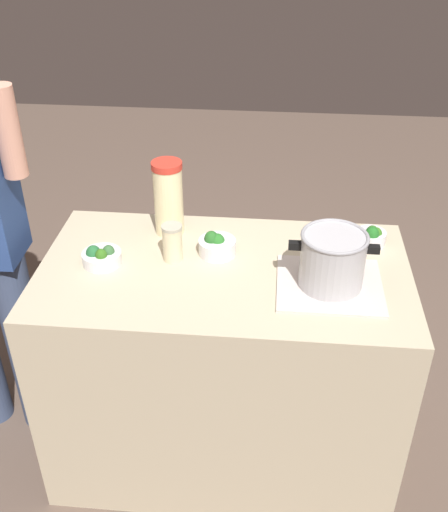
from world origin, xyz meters
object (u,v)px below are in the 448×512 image
object	(u,v)px
lemonade_pitcher	(168,198)
broccoli_bowl_front	(217,245)
mason_jar	(173,243)
broccoli_bowl_back	(372,236)
cooking_pot	(332,259)
broccoli_bowl_center	(101,257)

from	to	relation	value
lemonade_pitcher	broccoli_bowl_front	distance (m)	0.25
mason_jar	broccoli_bowl_front	distance (m)	0.16
broccoli_bowl_front	broccoli_bowl_back	size ratio (longest dim) A/B	1.22
broccoli_bowl_front	broccoli_bowl_back	world-z (taller)	broccoli_bowl_front
mason_jar	broccoli_bowl_back	bearing A→B (deg)	-166.78
cooking_pot	broccoli_bowl_front	size ratio (longest dim) A/B	2.15
broccoli_bowl_center	broccoli_bowl_back	distance (m)	0.94
cooking_pot	lemonade_pitcher	xyz separation A→B (m)	(0.57, -0.29, 0.04)
mason_jar	lemonade_pitcher	bearing A→B (deg)	-77.11
broccoli_bowl_front	mason_jar	bearing A→B (deg)	18.50
broccoli_bowl_front	broccoli_bowl_back	distance (m)	0.55
broccoli_bowl_center	cooking_pot	bearing A→B (deg)	175.56
cooking_pot	lemonade_pitcher	bearing A→B (deg)	-27.04
mason_jar	broccoli_bowl_back	world-z (taller)	mason_jar
lemonade_pitcher	mason_jar	world-z (taller)	lemonade_pitcher
broccoli_bowl_front	lemonade_pitcher	bearing A→B (deg)	-35.54
mason_jar	broccoli_bowl_front	world-z (taller)	mason_jar
cooking_pot	mason_jar	bearing A→B (deg)	-11.62
lemonade_pitcher	mason_jar	distance (m)	0.20
lemonade_pitcher	broccoli_bowl_back	size ratio (longest dim) A/B	2.61
lemonade_pitcher	broccoli_bowl_center	distance (m)	0.32
mason_jar	broccoli_bowl_center	world-z (taller)	mason_jar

